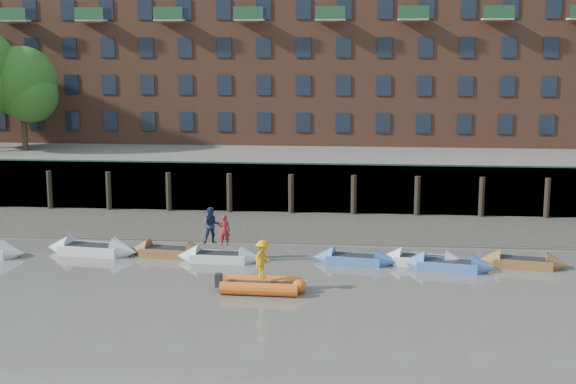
# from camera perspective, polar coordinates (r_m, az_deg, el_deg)

# --- Properties ---
(ground) EXTENTS (220.00, 220.00, 0.00)m
(ground) POSITION_cam_1_polar(r_m,az_deg,el_deg) (30.48, 0.25, -9.95)
(ground) COLOR #615D54
(ground) RESTS_ON ground
(foreshore) EXTENTS (110.00, 8.00, 0.50)m
(foreshore) POSITION_cam_1_polar(r_m,az_deg,el_deg) (47.74, 2.21, -2.55)
(foreshore) COLOR #3D382F
(foreshore) RESTS_ON ground
(mud_band) EXTENTS (110.00, 1.60, 0.10)m
(mud_band) POSITION_cam_1_polar(r_m,az_deg,el_deg) (44.44, 1.96, -3.51)
(mud_band) COLOR #4C4336
(mud_band) RESTS_ON ground
(river_wall) EXTENTS (110.00, 1.23, 3.30)m
(river_wall) POSITION_cam_1_polar(r_m,az_deg,el_deg) (51.72, 2.49, 0.23)
(river_wall) COLOR #2D2A26
(river_wall) RESTS_ON ground
(bank_terrace) EXTENTS (110.00, 28.00, 3.20)m
(bank_terrace) POSITION_cam_1_polar(r_m,az_deg,el_deg) (65.17, 3.12, 2.28)
(bank_terrace) COLOR #5E594D
(bank_terrace) RESTS_ON ground
(apartment_terrace) EXTENTS (80.60, 15.56, 20.98)m
(apartment_terrace) POSITION_cam_1_polar(r_m,az_deg,el_deg) (65.60, 3.25, 12.16)
(apartment_terrace) COLOR brown
(apartment_terrace) RESTS_ON bank_terrace
(rowboat_1) EXTENTS (5.10, 2.09, 1.44)m
(rowboat_1) POSITION_cam_1_polar(r_m,az_deg,el_deg) (42.78, -13.79, -3.98)
(rowboat_1) COLOR silver
(rowboat_1) RESTS_ON ground
(rowboat_2) EXTENTS (4.51, 1.79, 1.27)m
(rowboat_2) POSITION_cam_1_polar(r_m,az_deg,el_deg) (41.63, -8.47, -4.23)
(rowboat_2) COLOR brown
(rowboat_2) RESTS_ON ground
(rowboat_3) EXTENTS (4.38, 1.44, 1.26)m
(rowboat_3) POSITION_cam_1_polar(r_m,az_deg,el_deg) (40.30, -4.90, -4.64)
(rowboat_3) COLOR silver
(rowboat_3) RESTS_ON ground
(rowboat_4) EXTENTS (4.31, 1.85, 1.21)m
(rowboat_4) POSITION_cam_1_polar(r_m,az_deg,el_deg) (39.94, 4.73, -4.78)
(rowboat_4) COLOR #446AB3
(rowboat_4) RESTS_ON ground
(rowboat_5) EXTENTS (4.50, 2.13, 1.26)m
(rowboat_5) POSITION_cam_1_polar(r_m,az_deg,el_deg) (40.06, 9.60, -4.84)
(rowboat_5) COLOR silver
(rowboat_5) RESTS_ON ground
(rowboat_6) EXTENTS (4.59, 2.10, 1.29)m
(rowboat_6) POSITION_cam_1_polar(r_m,az_deg,el_deg) (39.45, 11.30, -5.12)
(rowboat_6) COLOR #446AB3
(rowboat_6) RESTS_ON ground
(rowboat_7) EXTENTS (4.46, 1.98, 1.25)m
(rowboat_7) POSITION_cam_1_polar(r_m,az_deg,el_deg) (40.80, 16.35, -4.83)
(rowboat_7) COLOR brown
(rowboat_7) RESTS_ON ground
(rib_tender) EXTENTS (3.74, 1.84, 0.64)m
(rib_tender) POSITION_cam_1_polar(r_m,az_deg,el_deg) (35.28, -1.69, -6.66)
(rib_tender) COLOR #DB5918
(rib_tender) RESTS_ON ground
(person_rower_a) EXTENTS (0.59, 0.40, 1.57)m
(person_rower_a) POSITION_cam_1_polar(r_m,az_deg,el_deg) (39.84, -4.54, -2.72)
(person_rower_a) COLOR maroon
(person_rower_a) RESTS_ON rowboat_3
(person_rower_b) EXTENTS (1.07, 0.94, 1.86)m
(person_rower_b) POSITION_cam_1_polar(r_m,az_deg,el_deg) (40.25, -5.45, -2.39)
(person_rower_b) COLOR #19233F
(person_rower_b) RESTS_ON rowboat_3
(person_rib_crew) EXTENTS (1.01, 1.25, 1.69)m
(person_rib_crew) POSITION_cam_1_polar(r_m,az_deg,el_deg) (35.04, -1.81, -4.79)
(person_rib_crew) COLOR orange
(person_rib_crew) RESTS_ON rib_tender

